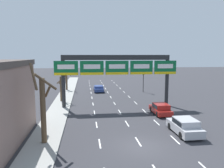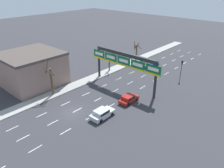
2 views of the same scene
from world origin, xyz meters
name	(u,v)px [view 2 (image 2 of 2)]	position (x,y,z in m)	size (l,w,h in m)	color
ground_plane	(73,112)	(0.00, 0.00, 0.00)	(220.00, 220.00, 0.00)	#333338
sidewalk_left	(46,97)	(-8.00, 0.00, 0.07)	(2.80, 110.00, 0.15)	#999993
lane_dashes	(123,87)	(0.00, 13.50, 0.01)	(6.72, 67.00, 0.01)	white
sign_gantry	(124,61)	(0.00, 13.77, 5.70)	(17.13, 0.70, 7.38)	#232628
building_near	(32,69)	(-15.42, 1.70, 3.47)	(11.47, 11.60, 6.91)	gray
car_blue	(152,65)	(-1.73, 27.21, 0.67)	(1.89, 4.43, 1.23)	navy
car_silver	(102,113)	(4.77, 2.28, 0.80)	(1.97, 4.30, 1.50)	#B7B7BC
car_red	(129,98)	(4.87, 9.16, 0.74)	(1.83, 4.09, 1.38)	maroon
traffic_light_near_gantry	(182,66)	(7.06, 25.45, 3.13)	(0.30, 0.35, 4.36)	black
tree_bare_closest	(110,61)	(-8.14, 18.17, 2.49)	(1.85, 2.11, 4.60)	brown
tree_bare_second	(136,50)	(-8.29, 29.46, 2.73)	(2.15, 2.12, 4.99)	brown
tree_bare_third	(51,80)	(-7.88, 1.44, 3.27)	(2.25, 2.01, 6.59)	brown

